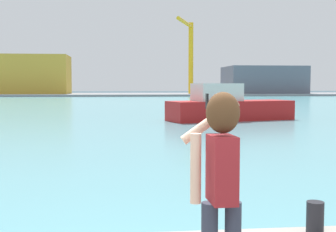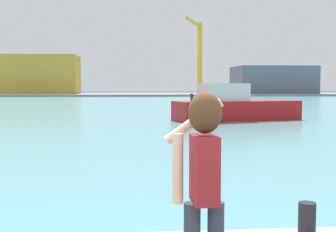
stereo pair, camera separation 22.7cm
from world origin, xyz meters
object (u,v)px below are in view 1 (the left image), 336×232
(person_photographer, at_px, (220,173))
(warehouse_right, at_px, (263,80))
(harbor_bollard, at_px, (315,217))
(port_crane, at_px, (189,49))
(boat_moored, at_px, (228,107))
(warehouse_left, at_px, (26,75))

(person_photographer, bearing_deg, warehouse_right, -20.40)
(person_photographer, relative_size, harbor_bollard, 4.49)
(person_photographer, height_order, harbor_bollard, person_photographer)
(person_photographer, distance_m, port_crane, 88.74)
(boat_moored, distance_m, warehouse_left, 74.18)
(boat_moored, xyz_separation_m, warehouse_right, (24.33, 67.34, 2.48))
(person_photographer, xyz_separation_m, warehouse_left, (-20.54, 93.23, 2.92))
(person_photographer, distance_m, harbor_bollard, 2.29)
(port_crane, bearing_deg, harbor_bollard, -97.79)
(person_photographer, distance_m, warehouse_left, 95.51)
(warehouse_left, height_order, port_crane, port_crane)
(person_photographer, xyz_separation_m, warehouse_right, (30.29, 91.38, 1.81))
(boat_moored, bearing_deg, person_photographer, -120.04)
(harbor_bollard, bearing_deg, port_crane, 82.21)
(warehouse_right, xyz_separation_m, port_crane, (-17.03, -4.02, 6.36))
(boat_moored, distance_m, port_crane, 64.35)
(person_photographer, bearing_deg, warehouse_left, 10.37)
(port_crane, bearing_deg, warehouse_left, 170.14)
(warehouse_left, relative_size, port_crane, 1.20)
(warehouse_left, distance_m, port_crane, 34.71)
(warehouse_right, height_order, port_crane, port_crane)
(warehouse_left, distance_m, warehouse_right, 50.88)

